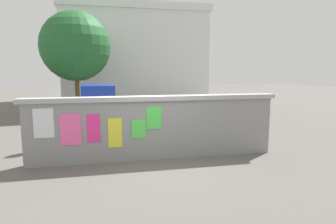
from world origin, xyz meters
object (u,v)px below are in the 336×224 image
auto_rickshaw_truck (123,109)px  person_walking (50,117)px  bicycle_near (192,115)px  motorcycle (217,126)px  tree_roadside (75,46)px

auto_rickshaw_truck → person_walking: auto_rickshaw_truck is taller
bicycle_near → person_walking: person_walking is taller
person_walking → bicycle_near: bearing=30.2°
motorcycle → tree_roadside: size_ratio=0.34×
auto_rickshaw_truck → bicycle_near: bearing=18.9°
auto_rickshaw_truck → bicycle_near: 3.41m
auto_rickshaw_truck → motorcycle: auto_rickshaw_truck is taller
bicycle_near → tree_roadside: (-5.38, 4.84, 3.34)m
person_walking → motorcycle: bearing=0.3°
motorcycle → person_walking: (-5.47, -0.03, 0.52)m
tree_roadside → auto_rickshaw_truck: bearing=-69.7°
auto_rickshaw_truck → bicycle_near: (3.19, 1.09, -0.54)m
motorcycle → bicycle_near: 3.21m
bicycle_near → person_walking: (-5.57, -3.24, 0.62)m
auto_rickshaw_truck → tree_roadside: bearing=110.3°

